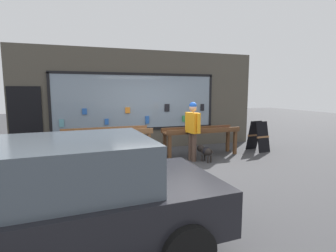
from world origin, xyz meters
The scene contains 8 objects.
ground_plane centered at (0.00, 0.00, 0.00)m, with size 40.00×40.00×0.00m, color #38383A.
shopfront_facade centered at (-0.06, 2.39, 1.65)m, with size 8.17×0.29×3.31m.
display_table_left centered at (-1.39, 0.82, 0.77)m, with size 2.39×0.74×0.96m.
display_table_right centered at (1.39, 0.82, 0.69)m, with size 2.39×0.62×0.87m.
person_browsing centered at (0.91, 0.35, 0.97)m, with size 0.29×0.65×1.66m.
small_dog centered at (1.21, 0.13, 0.30)m, with size 0.35×0.57×0.45m.
sandwich_board_sign centered at (3.44, 0.76, 0.50)m, with size 0.55×0.70×0.98m.
parked_car centered at (-2.40, -3.22, 0.74)m, with size 4.01×1.99×1.41m.
Camera 1 is at (-2.07, -6.30, 1.95)m, focal length 28.00 mm.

